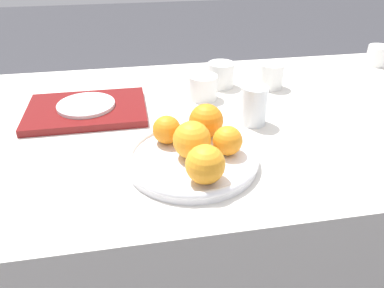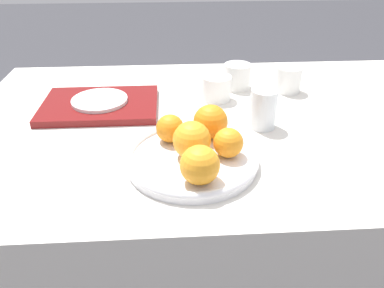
{
  "view_description": "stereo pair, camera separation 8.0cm",
  "coord_description": "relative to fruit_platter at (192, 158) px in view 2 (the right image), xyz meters",
  "views": [
    {
      "loc": [
        -0.29,
        -0.9,
        1.23
      ],
      "look_at": [
        -0.17,
        -0.22,
        0.82
      ],
      "focal_mm": 35.0,
      "sensor_mm": 36.0,
      "label": 1
    },
    {
      "loc": [
        -0.21,
        -0.91,
        1.23
      ],
      "look_at": [
        -0.17,
        -0.22,
        0.82
      ],
      "focal_mm": 35.0,
      "sensor_mm": 36.0,
      "label": 2
    }
  ],
  "objects": [
    {
      "name": "table",
      "position": [
        0.17,
        0.22,
        -0.4
      ],
      "size": [
        1.56,
        0.89,
        0.77
      ],
      "color": "silver",
      "rests_on": "ground_plane"
    },
    {
      "name": "fruit_platter",
      "position": [
        0.0,
        0.0,
        0.0
      ],
      "size": [
        0.29,
        0.29,
        0.03
      ],
      "color": "silver",
      "rests_on": "table"
    },
    {
      "name": "orange_0",
      "position": [
        -0.0,
        -0.0,
        0.05
      ],
      "size": [
        0.08,
        0.08,
        0.08
      ],
      "color": "orange",
      "rests_on": "fruit_platter"
    },
    {
      "name": "orange_1",
      "position": [
        -0.05,
        0.07,
        0.04
      ],
      "size": [
        0.07,
        0.07,
        0.07
      ],
      "color": "orange",
      "rests_on": "fruit_platter"
    },
    {
      "name": "orange_2",
      "position": [
        0.01,
        -0.09,
        0.04
      ],
      "size": [
        0.08,
        0.08,
        0.08
      ],
      "color": "orange",
      "rests_on": "fruit_platter"
    },
    {
      "name": "orange_3",
      "position": [
        0.05,
        0.08,
        0.05
      ],
      "size": [
        0.08,
        0.08,
        0.08
      ],
      "color": "orange",
      "rests_on": "fruit_platter"
    },
    {
      "name": "orange_4",
      "position": [
        0.08,
        -0.0,
        0.04
      ],
      "size": [
        0.07,
        0.07,
        0.07
      ],
      "color": "orange",
      "rests_on": "fruit_platter"
    },
    {
      "name": "water_glass",
      "position": [
        0.19,
        0.16,
        0.04
      ],
      "size": [
        0.07,
        0.07,
        0.1
      ],
      "color": "silver",
      "rests_on": "table"
    },
    {
      "name": "serving_tray",
      "position": [
        -0.24,
        0.3,
        -0.0
      ],
      "size": [
        0.32,
        0.23,
        0.02
      ],
      "color": "maroon",
      "rests_on": "table"
    },
    {
      "name": "side_plate",
      "position": [
        -0.24,
        0.3,
        0.01
      ],
      "size": [
        0.16,
        0.16,
        0.01
      ],
      "color": "white",
      "rests_on": "serving_tray"
    },
    {
      "name": "cup_0",
      "position": [
        0.09,
        0.34,
        0.02
      ],
      "size": [
        0.09,
        0.09,
        0.07
      ],
      "color": "white",
      "rests_on": "table"
    },
    {
      "name": "cup_1",
      "position": [
        0.17,
        0.43,
        0.03
      ],
      "size": [
        0.08,
        0.08,
        0.08
      ],
      "color": "white",
      "rests_on": "table"
    },
    {
      "name": "cup_2",
      "position": [
        0.32,
        0.39,
        0.03
      ],
      "size": [
        0.08,
        0.08,
        0.08
      ],
      "color": "white",
      "rests_on": "table"
    }
  ]
}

